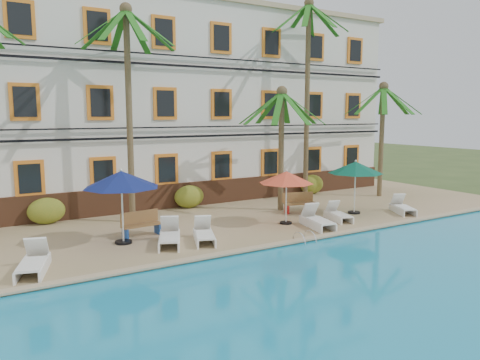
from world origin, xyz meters
TOP-DOWN VIEW (x-y plane):
  - ground at (0.00, 0.00)m, footprint 100.00×100.00m
  - pool_deck at (0.00, 5.00)m, footprint 30.00×12.00m
  - swimming_pool at (0.00, -7.00)m, footprint 26.00×12.00m
  - pool_coping at (0.00, -0.90)m, footprint 30.00×0.35m
  - hotel_building at (0.00, 9.98)m, footprint 25.40×6.44m
  - palm_b at (-3.82, 5.15)m, footprint 4.02×4.02m
  - palm_c at (3.01, 3.93)m, footprint 4.02×4.02m
  - palm_d at (5.91, 5.66)m, footprint 4.02×4.02m
  - palm_e at (9.95, 4.15)m, footprint 4.02×4.02m
  - shrub_left at (-6.99, 6.60)m, footprint 1.50×0.90m
  - shrub_mid at (-0.51, 6.60)m, footprint 1.50×0.90m
  - shrub_right at (7.14, 6.60)m, footprint 1.50×0.90m
  - umbrella_blue at (-5.17, 2.08)m, footprint 2.65×2.65m
  - umbrella_red at (1.51, 1.51)m, footprint 2.27×2.27m
  - umbrella_green at (5.42, 1.52)m, footprint 2.46×2.46m
  - lounger_a at (-8.32, 0.43)m, footprint 1.24×2.06m
  - lounger_b at (-3.85, 1.09)m, footprint 1.45×2.09m
  - lounger_c at (-2.64, 0.81)m, footprint 1.28×1.96m
  - lounger_d at (2.19, 0.36)m, footprint 1.10×2.05m
  - lounger_e at (3.82, 0.88)m, footprint 1.03×1.77m
  - lounger_f at (7.38, 0.44)m, footprint 1.38×1.86m
  - bench_left at (-4.30, 2.74)m, footprint 1.54×0.62m
  - bench_right at (3.41, 2.98)m, footprint 1.57×0.91m
  - pool_ladder at (0.47, -1.00)m, footprint 0.54×0.74m

SIDE VIEW (x-z plane):
  - ground at x=0.00m, z-range 0.00..0.00m
  - swimming_pool at x=0.00m, z-range 0.00..0.20m
  - pool_deck at x=0.00m, z-range 0.00..0.25m
  - pool_ladder at x=0.47m, z-range -0.12..0.62m
  - pool_coping at x=0.00m, z-range 0.25..0.31m
  - lounger_e at x=3.82m, z-range 0.11..0.90m
  - lounger_f at x=7.38m, z-range 0.10..0.94m
  - lounger_c at x=-2.64m, z-range 0.10..0.97m
  - lounger_a at x=-8.32m, z-range 0.09..1.01m
  - lounger_d at x=2.19m, z-range 0.09..1.01m
  - lounger_b at x=-3.85m, z-range 0.09..1.02m
  - bench_left at x=-4.30m, z-range 0.26..1.18m
  - bench_right at x=3.41m, z-range 0.26..1.18m
  - shrub_left at x=-6.99m, z-range 0.25..1.35m
  - shrub_mid at x=-0.51m, z-range 0.25..1.35m
  - shrub_right at x=7.14m, z-range 0.25..1.35m
  - umbrella_red at x=1.51m, z-range 1.05..3.32m
  - umbrella_green at x=5.42m, z-range 1.12..3.58m
  - umbrella_blue at x=-5.17m, z-range 1.19..3.84m
  - palm_c at x=3.01m, z-range 1.15..6.95m
  - palm_e at x=9.95m, z-range 1.20..7.44m
  - hotel_building at x=0.00m, z-range 0.26..10.49m
  - palm_b at x=-3.82m, z-range 1.43..10.34m
  - palm_d at x=5.91m, z-range 1.51..11.88m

